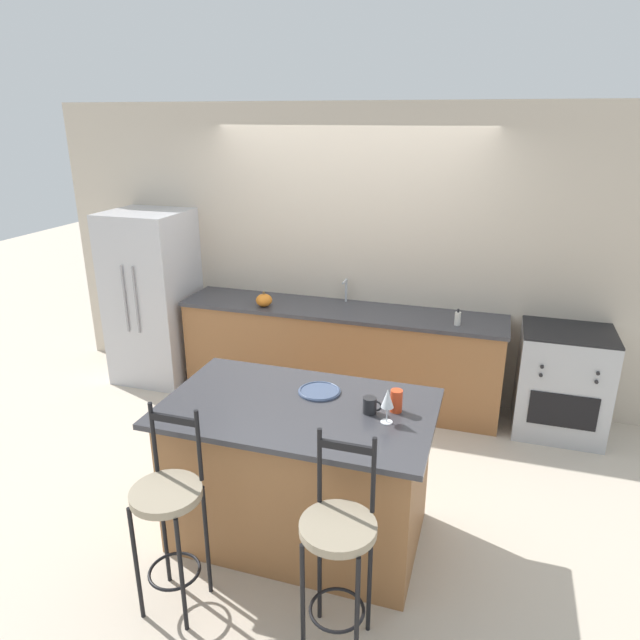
{
  "coord_description": "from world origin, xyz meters",
  "views": [
    {
      "loc": [
        1.32,
        -4.43,
        2.58
      ],
      "look_at": [
        0.11,
        -0.6,
        1.14
      ],
      "focal_mm": 32.0,
      "sensor_mm": 36.0,
      "label": 1
    }
  ],
  "objects_px": {
    "refrigerator": "(154,297)",
    "pumpkin_decoration": "(264,300)",
    "wine_glass": "(388,399)",
    "oven_range": "(562,382)",
    "soap_bottle": "(458,318)",
    "dinner_plate": "(319,391)",
    "bar_stool_far": "(338,546)",
    "coffee_mug": "(370,405)",
    "tumbler_cup": "(396,401)",
    "bar_stool_near": "(169,511)"
  },
  "relations": [
    {
      "from": "refrigerator",
      "to": "pumpkin_decoration",
      "type": "xyz_separation_m",
      "value": [
        1.24,
        -0.09,
        0.11
      ]
    },
    {
      "from": "coffee_mug",
      "to": "tumbler_cup",
      "type": "height_order",
      "value": "tumbler_cup"
    },
    {
      "from": "pumpkin_decoration",
      "to": "refrigerator",
      "type": "bearing_deg",
      "value": 175.86
    },
    {
      "from": "dinner_plate",
      "to": "soap_bottle",
      "type": "bearing_deg",
      "value": 65.36
    },
    {
      "from": "oven_range",
      "to": "soap_bottle",
      "type": "xyz_separation_m",
      "value": [
        -0.89,
        -0.12,
        0.51
      ]
    },
    {
      "from": "wine_glass",
      "to": "pumpkin_decoration",
      "type": "height_order",
      "value": "wine_glass"
    },
    {
      "from": "oven_range",
      "to": "soap_bottle",
      "type": "relative_size",
      "value": 6.54
    },
    {
      "from": "bar_stool_far",
      "to": "wine_glass",
      "type": "distance_m",
      "value": 0.84
    },
    {
      "from": "refrigerator",
      "to": "oven_range",
      "type": "distance_m",
      "value": 3.9
    },
    {
      "from": "oven_range",
      "to": "bar_stool_far",
      "type": "bearing_deg",
      "value": -115.07
    },
    {
      "from": "coffee_mug",
      "to": "wine_glass",
      "type": "bearing_deg",
      "value": -34.36
    },
    {
      "from": "tumbler_cup",
      "to": "pumpkin_decoration",
      "type": "xyz_separation_m",
      "value": [
        -1.53,
        1.64,
        -0.03
      ]
    },
    {
      "from": "dinner_plate",
      "to": "tumbler_cup",
      "type": "bearing_deg",
      "value": -10.67
    },
    {
      "from": "refrigerator",
      "to": "bar_stool_far",
      "type": "height_order",
      "value": "refrigerator"
    },
    {
      "from": "dinner_plate",
      "to": "coffee_mug",
      "type": "xyz_separation_m",
      "value": [
        0.36,
        -0.16,
        0.04
      ]
    },
    {
      "from": "refrigerator",
      "to": "coffee_mug",
      "type": "xyz_separation_m",
      "value": [
        2.63,
        -1.79,
        0.13
      ]
    },
    {
      "from": "refrigerator",
      "to": "wine_glass",
      "type": "height_order",
      "value": "refrigerator"
    },
    {
      "from": "oven_range",
      "to": "bar_stool_far",
      "type": "height_order",
      "value": "bar_stool_far"
    },
    {
      "from": "wine_glass",
      "to": "tumbler_cup",
      "type": "xyz_separation_m",
      "value": [
        0.03,
        0.14,
        -0.08
      ]
    },
    {
      "from": "refrigerator",
      "to": "dinner_plate",
      "type": "relative_size",
      "value": 6.42
    },
    {
      "from": "pumpkin_decoration",
      "to": "bar_stool_far",
      "type": "bearing_deg",
      "value": -60.21
    },
    {
      "from": "bar_stool_far",
      "to": "dinner_plate",
      "type": "bearing_deg",
      "value": 112.8
    },
    {
      "from": "bar_stool_far",
      "to": "coffee_mug",
      "type": "height_order",
      "value": "bar_stool_far"
    },
    {
      "from": "oven_range",
      "to": "wine_glass",
      "type": "distance_m",
      "value": 2.32
    },
    {
      "from": "bar_stool_near",
      "to": "refrigerator",
      "type": "bearing_deg",
      "value": 123.94
    },
    {
      "from": "wine_glass",
      "to": "soap_bottle",
      "type": "bearing_deg",
      "value": 82.29
    },
    {
      "from": "wine_glass",
      "to": "coffee_mug",
      "type": "height_order",
      "value": "wine_glass"
    },
    {
      "from": "oven_range",
      "to": "bar_stool_far",
      "type": "relative_size",
      "value": 0.79
    },
    {
      "from": "bar_stool_far",
      "to": "coffee_mug",
      "type": "relative_size",
      "value": 10.29
    },
    {
      "from": "tumbler_cup",
      "to": "refrigerator",
      "type": "bearing_deg",
      "value": 148.03
    },
    {
      "from": "oven_range",
      "to": "pumpkin_decoration",
      "type": "distance_m",
      "value": 2.69
    },
    {
      "from": "wine_glass",
      "to": "oven_range",
      "type": "bearing_deg",
      "value": 59.44
    },
    {
      "from": "bar_stool_far",
      "to": "coffee_mug",
      "type": "distance_m",
      "value": 0.85
    },
    {
      "from": "oven_range",
      "to": "wine_glass",
      "type": "bearing_deg",
      "value": -120.56
    },
    {
      "from": "dinner_plate",
      "to": "tumbler_cup",
      "type": "distance_m",
      "value": 0.52
    },
    {
      "from": "dinner_plate",
      "to": "wine_glass",
      "type": "height_order",
      "value": "wine_glass"
    },
    {
      "from": "dinner_plate",
      "to": "soap_bottle",
      "type": "distance_m",
      "value": 1.73
    },
    {
      "from": "dinner_plate",
      "to": "coffee_mug",
      "type": "height_order",
      "value": "coffee_mug"
    },
    {
      "from": "tumbler_cup",
      "to": "wine_glass",
      "type": "bearing_deg",
      "value": -100.76
    },
    {
      "from": "wine_glass",
      "to": "coffee_mug",
      "type": "bearing_deg",
      "value": 145.64
    },
    {
      "from": "soap_bottle",
      "to": "dinner_plate",
      "type": "bearing_deg",
      "value": -114.64
    },
    {
      "from": "refrigerator",
      "to": "bar_stool_near",
      "type": "xyz_separation_m",
      "value": [
        1.74,
        -2.58,
        -0.24
      ]
    },
    {
      "from": "bar_stool_far",
      "to": "dinner_plate",
      "type": "relative_size",
      "value": 4.39
    },
    {
      "from": "refrigerator",
      "to": "soap_bottle",
      "type": "relative_size",
      "value": 12.16
    },
    {
      "from": "oven_range",
      "to": "dinner_plate",
      "type": "height_order",
      "value": "dinner_plate"
    },
    {
      "from": "refrigerator",
      "to": "soap_bottle",
      "type": "distance_m",
      "value": 2.99
    },
    {
      "from": "bar_stool_far",
      "to": "coffee_mug",
      "type": "bearing_deg",
      "value": 92.06
    },
    {
      "from": "bar_stool_near",
      "to": "soap_bottle",
      "type": "bearing_deg",
      "value": 63.56
    },
    {
      "from": "tumbler_cup",
      "to": "pumpkin_decoration",
      "type": "bearing_deg",
      "value": 132.99
    },
    {
      "from": "oven_range",
      "to": "tumbler_cup",
      "type": "distance_m",
      "value": 2.17
    }
  ]
}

